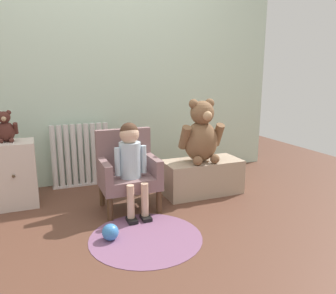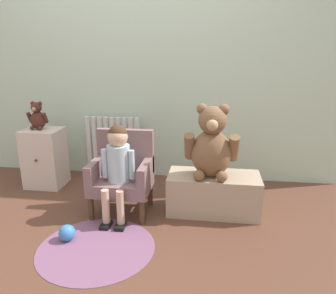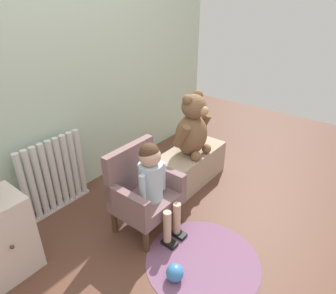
# 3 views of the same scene
# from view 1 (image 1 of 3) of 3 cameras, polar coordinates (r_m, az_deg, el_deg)

# --- Properties ---
(ground_plane) EXTENTS (6.00, 6.00, 0.00)m
(ground_plane) POSITION_cam_1_polar(r_m,az_deg,el_deg) (2.36, -3.97, -14.76)
(ground_plane) COLOR brown
(back_wall) EXTENTS (3.80, 0.05, 2.40)m
(back_wall) POSITION_cam_1_polar(r_m,az_deg,el_deg) (3.35, -11.43, 14.46)
(back_wall) COLOR silver
(back_wall) RESTS_ON ground_plane
(radiator) EXTENTS (0.56, 0.05, 0.62)m
(radiator) POSITION_cam_1_polar(r_m,az_deg,el_deg) (3.28, -14.94, -1.45)
(radiator) COLOR silver
(radiator) RESTS_ON ground_plane
(small_dresser) EXTENTS (0.34, 0.32, 0.55)m
(small_dresser) POSITION_cam_1_polar(r_m,az_deg,el_deg) (2.99, -25.12, -4.27)
(small_dresser) COLOR beige
(small_dresser) RESTS_ON ground_plane
(child_armchair) EXTENTS (0.46, 0.38, 0.64)m
(child_armchair) POSITION_cam_1_polar(r_m,az_deg,el_deg) (2.68, -7.05, -4.07)
(child_armchair) COLOR #805F60
(child_armchair) RESTS_ON ground_plane
(child_figure) EXTENTS (0.25, 0.35, 0.72)m
(child_figure) POSITION_cam_1_polar(r_m,az_deg,el_deg) (2.54, -6.51, -1.46)
(child_figure) COLOR silver
(child_figure) RESTS_ON ground_plane
(low_bench) EXTENTS (0.71, 0.34, 0.31)m
(low_bench) POSITION_cam_1_polar(r_m,az_deg,el_deg) (3.04, 5.92, -5.17)
(low_bench) COLOR tan
(low_bench) RESTS_ON ground_plane
(large_teddy_bear) EXTENTS (0.41, 0.29, 0.56)m
(large_teddy_bear) POSITION_cam_1_polar(r_m,az_deg,el_deg) (2.90, 5.83, 2.17)
(large_teddy_bear) COLOR brown
(large_teddy_bear) RESTS_ON low_bench
(small_teddy_bear) EXTENTS (0.18, 0.13, 0.25)m
(small_teddy_bear) POSITION_cam_1_polar(r_m,az_deg,el_deg) (2.93, -26.48, 2.96)
(small_teddy_bear) COLOR #4A241E
(small_teddy_bear) RESTS_ON small_dresser
(floor_rug) EXTENTS (0.77, 0.77, 0.01)m
(floor_rug) POSITION_cam_1_polar(r_m,az_deg,el_deg) (2.30, -3.88, -15.44)
(floor_rug) COLOR #7B4F6F
(floor_rug) RESTS_ON ground_plane
(toy_ball) EXTENTS (0.11, 0.11, 0.11)m
(toy_ball) POSITION_cam_1_polar(r_m,az_deg,el_deg) (2.28, -10.02, -14.38)
(toy_ball) COLOR #397EC7
(toy_ball) RESTS_ON ground_plane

